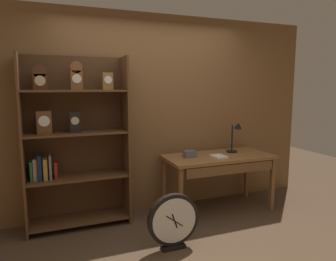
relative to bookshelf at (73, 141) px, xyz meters
name	(u,v)px	position (x,y,z in m)	size (l,w,h in m)	color
ground_plane	(196,258)	(1.02, -1.19, -1.03)	(10.00, 10.00, 0.00)	#4C3826
back_wood_panel	(150,114)	(1.02, 0.22, 0.27)	(4.80, 0.05, 2.60)	brown
bookshelf	(73,141)	(0.00, 0.00, 0.00)	(1.18, 0.39, 2.02)	brown
workbench	(219,162)	(1.83, -0.24, -0.35)	(1.44, 0.67, 0.76)	brown
desk_lamp	(236,135)	(2.13, -0.14, -0.02)	(0.20, 0.20, 0.43)	black
toolbox_small	(190,154)	(1.42, -0.18, -0.23)	(0.16, 0.11, 0.09)	#595960
open_repair_manual	(219,157)	(1.77, -0.33, -0.26)	(0.16, 0.22, 0.03)	silver
round_clock_large	(173,221)	(0.88, -0.94, -0.73)	(0.55, 0.11, 0.59)	black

